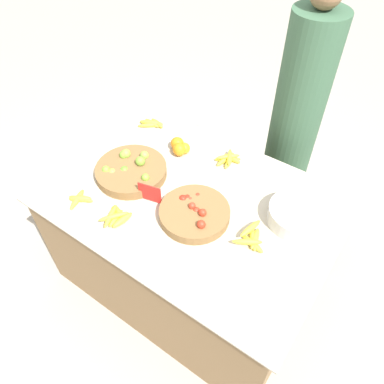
% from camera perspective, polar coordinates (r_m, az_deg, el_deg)
% --- Properties ---
extents(ground_plane, '(12.00, 12.00, 0.00)m').
position_cam_1_polar(ground_plane, '(2.67, -0.00, -12.34)').
color(ground_plane, '#ADA599').
extents(market_table, '(1.56, 1.10, 0.78)m').
position_cam_1_polar(market_table, '(2.34, -0.00, -7.41)').
color(market_table, olive).
rests_on(market_table, ground_plane).
extents(lime_bowl, '(0.41, 0.41, 0.11)m').
position_cam_1_polar(lime_bowl, '(2.18, -9.28, 3.30)').
color(lime_bowl, olive).
rests_on(lime_bowl, market_table).
extents(tomato_basket, '(0.37, 0.37, 0.09)m').
position_cam_1_polar(tomato_basket, '(1.93, 0.36, -3.17)').
color(tomato_basket, olive).
rests_on(tomato_basket, market_table).
extents(orange_pile, '(0.13, 0.12, 0.08)m').
position_cam_1_polar(orange_pile, '(2.30, -1.94, 6.98)').
color(orange_pile, orange).
rests_on(orange_pile, market_table).
extents(metal_bowl, '(0.30, 0.30, 0.09)m').
position_cam_1_polar(metal_bowl, '(1.97, 15.75, -3.42)').
color(metal_bowl, silver).
rests_on(metal_bowl, market_table).
extents(price_sign, '(0.13, 0.04, 0.11)m').
position_cam_1_polar(price_sign, '(2.00, -6.46, -0.18)').
color(price_sign, red).
rests_on(price_sign, market_table).
extents(banana_bunch_back_center, '(0.14, 0.17, 0.05)m').
position_cam_1_polar(banana_bunch_back_center, '(1.96, -11.42, -3.73)').
color(banana_bunch_back_center, yellow).
rests_on(banana_bunch_back_center, market_table).
extents(banana_bunch_middle_left, '(0.15, 0.16, 0.05)m').
position_cam_1_polar(banana_bunch_middle_left, '(2.25, 5.59, 5.07)').
color(banana_bunch_middle_left, yellow).
rests_on(banana_bunch_middle_left, market_table).
extents(banana_bunch_front_left, '(0.16, 0.20, 0.06)m').
position_cam_1_polar(banana_bunch_front_left, '(1.86, 9.10, -6.94)').
color(banana_bunch_front_left, yellow).
rests_on(banana_bunch_front_left, market_table).
extents(banana_bunch_front_center, '(0.14, 0.15, 0.03)m').
position_cam_1_polar(banana_bunch_front_center, '(2.11, -16.83, -0.99)').
color(banana_bunch_front_center, yellow).
rests_on(banana_bunch_front_center, market_table).
extents(banana_bunch_front_right, '(0.18, 0.14, 0.04)m').
position_cam_1_polar(banana_bunch_front_right, '(2.53, -6.05, 10.36)').
color(banana_bunch_front_right, yellow).
rests_on(banana_bunch_front_right, market_table).
extents(vendor_person, '(0.31, 0.31, 1.72)m').
position_cam_1_polar(vendor_person, '(2.55, 15.20, 9.27)').
color(vendor_person, '#385B42').
rests_on(vendor_person, ground_plane).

